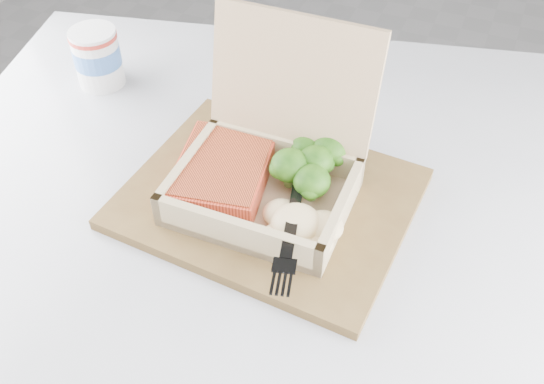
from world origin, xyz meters
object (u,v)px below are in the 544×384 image
at_px(takeout_container, 272,158).
at_px(cafe_table, 261,326).
at_px(serving_tray, 269,198).
at_px(paper_cup, 97,56).

bearing_deg(takeout_container, cafe_table, -82.87).
bearing_deg(takeout_container, serving_tray, -86.15).
xyz_separation_m(cafe_table, serving_tray, (-0.01, 0.05, 0.20)).
height_order(takeout_container, paper_cup, takeout_container).
distance_m(takeout_container, paper_cup, 0.34).
height_order(cafe_table, takeout_container, takeout_container).
bearing_deg(takeout_container, paper_cup, 159.17).
xyz_separation_m(cafe_table, takeout_container, (-0.01, 0.06, 0.26)).
xyz_separation_m(serving_tray, takeout_container, (-0.00, 0.01, 0.05)).
bearing_deg(cafe_table, takeout_container, 97.81).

